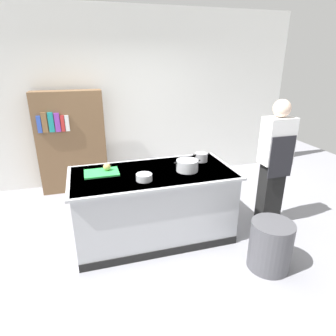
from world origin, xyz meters
name	(u,v)px	position (x,y,z in m)	size (l,w,h in m)	color
ground_plane	(154,235)	(0.00, 0.00, 0.00)	(10.00, 10.00, 0.00)	gray
back_wall	(124,99)	(0.00, 2.10, 1.50)	(6.40, 0.12, 3.00)	white
counter_island	(154,204)	(0.00, 0.00, 0.47)	(1.98, 0.98, 0.90)	#B7BABF
cutting_board	(102,173)	(-0.60, 0.13, 0.91)	(0.40, 0.28, 0.02)	green
onion	(107,167)	(-0.53, 0.16, 0.96)	(0.09, 0.09, 0.09)	tan
stock_pot	(187,165)	(0.41, -0.08, 0.97)	(0.33, 0.27, 0.14)	#B7BABF
sauce_pan	(201,157)	(0.71, 0.19, 0.96)	(0.23, 0.16, 0.11)	#99999E
mixing_bowl	(144,177)	(-0.15, -0.22, 0.94)	(0.18, 0.18, 0.08)	#B7BABF
trash_bin	(270,245)	(1.08, -0.94, 0.28)	(0.46, 0.46, 0.55)	#4C4C51
person_chef	(274,162)	(1.60, -0.15, 0.91)	(0.38, 0.25, 1.72)	black
bookshelf	(72,142)	(-0.97, 1.80, 0.85)	(1.10, 0.31, 1.70)	brown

